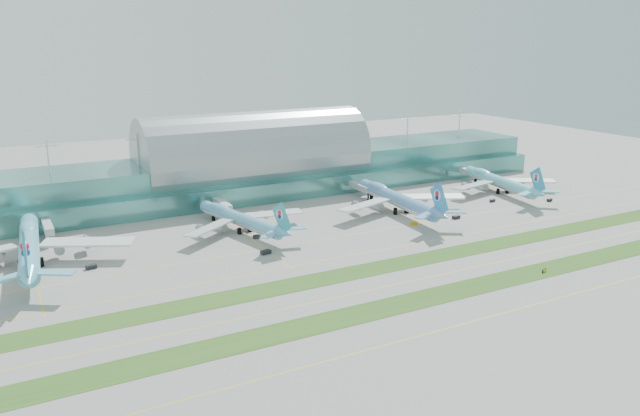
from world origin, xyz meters
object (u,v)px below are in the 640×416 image
taxiway_sign_east (544,271)px  airliner_c (396,198)px  terminal (254,166)px  airliner_a (29,245)px  airliner_b (239,218)px  airliner_d (499,181)px

taxiway_sign_east → airliner_c: bearing=71.3°
terminal → taxiway_sign_east: (44.91, -158.26, -13.62)m
airliner_a → airliner_b: airliner_a is taller
airliner_a → taxiway_sign_east: 186.23m
taxiway_sign_east → airliner_d: bearing=35.1°
airliner_a → airliner_d: airliner_a is taller
terminal → airliner_c: size_ratio=4.38×
terminal → airliner_b: terminal is taller
airliner_a → taxiway_sign_east: (159.60, -95.75, -6.54)m
airliner_c → terminal: bearing=127.1°
airliner_d → taxiway_sign_east: (-70.71, -97.06, -5.46)m
terminal → airliner_c: bearing=-56.5°
airliner_c → airliner_d: airliner_c is taller
airliner_b → airliner_d: (148.15, -0.13, 0.35)m
terminal → airliner_b: size_ratio=5.10×
airliner_c → airliner_d: 71.23m
airliner_c → taxiway_sign_east: bearing=-86.2°
airliner_a → airliner_d: bearing=4.3°
terminal → airliner_a: size_ratio=4.04×
airliner_c → airliner_a: bearing=-178.1°
terminal → taxiway_sign_east: 165.07m
terminal → taxiway_sign_east: size_ratio=119.94×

